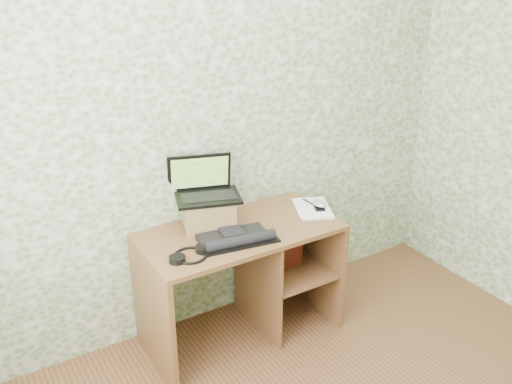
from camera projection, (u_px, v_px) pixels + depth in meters
wall_back at (214, 128)px, 3.43m from camera, size 3.50×0.00×3.50m
desk at (249, 263)px, 3.58m from camera, size 1.20×0.60×0.75m
riser at (208, 212)px, 3.42m from camera, size 0.36×0.33×0.18m
laptop at (205, 187)px, 3.39m from camera, size 0.44×0.37×0.25m
keyboard at (236, 238)px, 3.27m from camera, size 0.47×0.29×0.06m
headphones at (191, 255)px, 3.12m from camera, size 0.26×0.21×0.03m
notepad at (313, 208)px, 3.66m from camera, size 0.32×0.37×0.01m
mouse at (319, 205)px, 3.64m from camera, size 0.11×0.13×0.04m
pen at (311, 203)px, 3.71m from camera, size 0.02×0.16×0.01m
red_box at (284, 247)px, 3.65m from camera, size 0.24×0.09×0.29m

